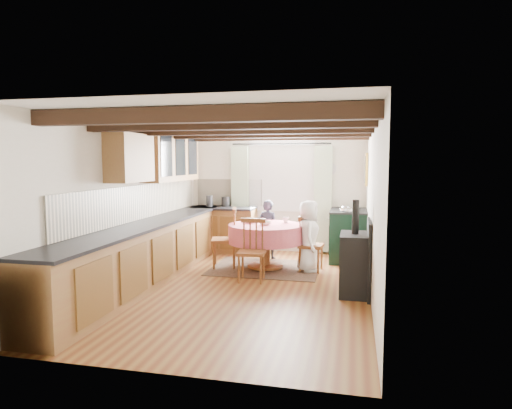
% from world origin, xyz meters
% --- Properties ---
extents(floor, '(3.60, 5.50, 0.00)m').
position_xyz_m(floor, '(0.00, 0.00, 0.00)').
color(floor, brown).
rests_on(floor, ground).
extents(ceiling, '(3.60, 5.50, 0.00)m').
position_xyz_m(ceiling, '(0.00, 0.00, 2.40)').
color(ceiling, white).
rests_on(ceiling, ground).
extents(wall_back, '(3.60, 0.00, 2.40)m').
position_xyz_m(wall_back, '(0.00, 2.75, 1.20)').
color(wall_back, silver).
rests_on(wall_back, ground).
extents(wall_front, '(3.60, 0.00, 2.40)m').
position_xyz_m(wall_front, '(0.00, -2.75, 1.20)').
color(wall_front, silver).
rests_on(wall_front, ground).
extents(wall_left, '(0.00, 5.50, 2.40)m').
position_xyz_m(wall_left, '(-1.80, 0.00, 1.20)').
color(wall_left, silver).
rests_on(wall_left, ground).
extents(wall_right, '(0.00, 5.50, 2.40)m').
position_xyz_m(wall_right, '(1.80, 0.00, 1.20)').
color(wall_right, silver).
rests_on(wall_right, ground).
extents(beam_a, '(3.60, 0.16, 0.16)m').
position_xyz_m(beam_a, '(0.00, -2.00, 2.31)').
color(beam_a, black).
rests_on(beam_a, ceiling).
extents(beam_b, '(3.60, 0.16, 0.16)m').
position_xyz_m(beam_b, '(0.00, -1.00, 2.31)').
color(beam_b, black).
rests_on(beam_b, ceiling).
extents(beam_c, '(3.60, 0.16, 0.16)m').
position_xyz_m(beam_c, '(0.00, 0.00, 2.31)').
color(beam_c, black).
rests_on(beam_c, ceiling).
extents(beam_d, '(3.60, 0.16, 0.16)m').
position_xyz_m(beam_d, '(0.00, 1.00, 2.31)').
color(beam_d, black).
rests_on(beam_d, ceiling).
extents(beam_e, '(3.60, 0.16, 0.16)m').
position_xyz_m(beam_e, '(0.00, 2.00, 2.31)').
color(beam_e, black).
rests_on(beam_e, ceiling).
extents(splash_left, '(0.02, 4.50, 0.55)m').
position_xyz_m(splash_left, '(-1.78, 0.30, 1.20)').
color(splash_left, beige).
rests_on(splash_left, wall_left).
extents(splash_back, '(1.40, 0.02, 0.55)m').
position_xyz_m(splash_back, '(-1.00, 2.73, 1.20)').
color(splash_back, beige).
rests_on(splash_back, wall_back).
extents(base_cabinet_left, '(0.60, 5.30, 0.88)m').
position_xyz_m(base_cabinet_left, '(-1.50, 0.00, 0.44)').
color(base_cabinet_left, brown).
rests_on(base_cabinet_left, floor).
extents(base_cabinet_back, '(1.30, 0.60, 0.88)m').
position_xyz_m(base_cabinet_back, '(-1.05, 2.45, 0.44)').
color(base_cabinet_back, brown).
rests_on(base_cabinet_back, floor).
extents(worktop_left, '(0.64, 5.30, 0.04)m').
position_xyz_m(worktop_left, '(-1.48, 0.00, 0.90)').
color(worktop_left, black).
rests_on(worktop_left, base_cabinet_left).
extents(worktop_back, '(1.30, 0.64, 0.04)m').
position_xyz_m(worktop_back, '(-1.05, 2.43, 0.90)').
color(worktop_back, black).
rests_on(worktop_back, base_cabinet_back).
extents(wall_cabinet_glass, '(0.34, 1.80, 0.90)m').
position_xyz_m(wall_cabinet_glass, '(-1.63, 1.20, 1.95)').
color(wall_cabinet_glass, brown).
rests_on(wall_cabinet_glass, wall_left).
extents(wall_cabinet_solid, '(0.34, 0.90, 0.70)m').
position_xyz_m(wall_cabinet_solid, '(-1.63, -0.30, 1.90)').
color(wall_cabinet_solid, brown).
rests_on(wall_cabinet_solid, wall_left).
extents(window_frame, '(1.34, 0.03, 1.54)m').
position_xyz_m(window_frame, '(0.10, 2.73, 1.60)').
color(window_frame, white).
rests_on(window_frame, wall_back).
extents(window_pane, '(1.20, 0.01, 1.40)m').
position_xyz_m(window_pane, '(0.10, 2.74, 1.60)').
color(window_pane, white).
rests_on(window_pane, wall_back).
extents(curtain_left, '(0.35, 0.10, 2.10)m').
position_xyz_m(curtain_left, '(-0.75, 2.65, 1.10)').
color(curtain_left, '#B6D5A2').
rests_on(curtain_left, wall_back).
extents(curtain_right, '(0.35, 0.10, 2.10)m').
position_xyz_m(curtain_right, '(0.95, 2.65, 1.10)').
color(curtain_right, '#B6D5A2').
rests_on(curtain_right, wall_back).
extents(curtain_rod, '(2.00, 0.03, 0.03)m').
position_xyz_m(curtain_rod, '(0.10, 2.65, 2.20)').
color(curtain_rod, black).
rests_on(curtain_rod, wall_back).
extents(wall_picture, '(0.04, 0.50, 0.60)m').
position_xyz_m(wall_picture, '(1.77, 2.30, 1.70)').
color(wall_picture, gold).
rests_on(wall_picture, wall_right).
extents(wall_plate, '(0.30, 0.02, 0.30)m').
position_xyz_m(wall_plate, '(1.05, 2.72, 1.70)').
color(wall_plate, silver).
rests_on(wall_plate, wall_back).
extents(rug, '(1.84, 1.43, 0.01)m').
position_xyz_m(rug, '(0.08, 1.19, 0.01)').
color(rug, black).
rests_on(rug, floor).
extents(dining_table, '(1.28, 1.28, 0.77)m').
position_xyz_m(dining_table, '(0.08, 1.19, 0.38)').
color(dining_table, '#F1726B').
rests_on(dining_table, floor).
extents(chair_near, '(0.44, 0.46, 0.96)m').
position_xyz_m(chair_near, '(0.03, 0.35, 0.48)').
color(chair_near, brown).
rests_on(chair_near, floor).
extents(chair_left, '(0.57, 0.55, 1.05)m').
position_xyz_m(chair_left, '(-0.64, 1.12, 0.52)').
color(chair_left, brown).
rests_on(chair_left, floor).
extents(chair_right, '(0.46, 0.44, 0.94)m').
position_xyz_m(chair_right, '(0.87, 1.19, 0.47)').
color(chair_right, brown).
rests_on(chair_right, floor).
extents(aga_range, '(0.68, 1.05, 0.97)m').
position_xyz_m(aga_range, '(1.47, 2.18, 0.48)').
color(aga_range, black).
rests_on(aga_range, floor).
extents(cast_iron_stove, '(0.40, 0.66, 1.33)m').
position_xyz_m(cast_iron_stove, '(1.58, 0.01, 0.66)').
color(cast_iron_stove, black).
rests_on(cast_iron_stove, floor).
extents(child_far, '(0.47, 0.38, 1.12)m').
position_xyz_m(child_far, '(-0.03, 1.99, 0.56)').
color(child_far, '#2A2C3C').
rests_on(child_far, floor).
extents(child_right, '(0.45, 0.63, 1.20)m').
position_xyz_m(child_right, '(0.82, 1.16, 0.60)').
color(child_right, white).
rests_on(child_right, floor).
extents(bowl_a, '(0.31, 0.31, 0.05)m').
position_xyz_m(bowl_a, '(-0.22, 1.31, 0.80)').
color(bowl_a, silver).
rests_on(bowl_a, dining_table).
extents(bowl_b, '(0.29, 0.29, 0.06)m').
position_xyz_m(bowl_b, '(0.09, 1.12, 0.80)').
color(bowl_b, silver).
rests_on(bowl_b, dining_table).
extents(cup, '(0.14, 0.14, 0.10)m').
position_xyz_m(cup, '(0.39, 1.47, 0.82)').
color(cup, silver).
rests_on(cup, dining_table).
extents(canister_tall, '(0.13, 0.13, 0.23)m').
position_xyz_m(canister_tall, '(-1.33, 2.40, 1.04)').
color(canister_tall, '#262628').
rests_on(canister_tall, worktop_back).
extents(canister_wide, '(0.17, 0.17, 0.19)m').
position_xyz_m(canister_wide, '(-1.04, 2.58, 1.02)').
color(canister_wide, '#262628').
rests_on(canister_wide, worktop_back).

